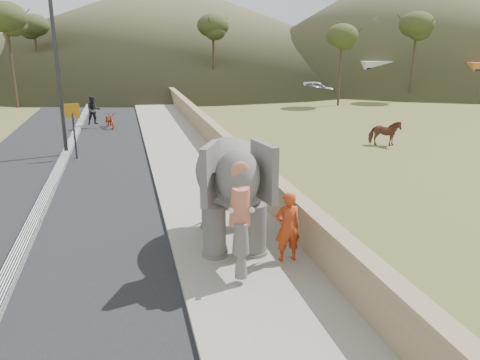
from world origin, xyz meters
name	(u,v)px	position (x,y,z in m)	size (l,w,h in m)	color
ground	(288,345)	(0.00, 0.00, 0.00)	(160.00, 160.00, 0.00)	olive
road	(51,190)	(-5.00, 10.00, 0.01)	(7.00, 120.00, 0.03)	black
median	(51,187)	(-5.00, 10.00, 0.11)	(0.35, 120.00, 0.22)	black
walkway	(196,178)	(0.00, 10.00, 0.07)	(3.00, 120.00, 0.15)	#9E9687
parapet	(239,163)	(1.65, 10.00, 0.55)	(0.30, 120.00, 1.10)	tan
lamppost	(62,42)	(-4.69, 15.33, 4.87)	(1.76, 0.36, 8.00)	#2F2F34
signboard	(73,122)	(-4.50, 14.46, 1.64)	(0.60, 0.08, 2.40)	#2D2D33
cow	(385,133)	(9.84, 13.69, 0.62)	(0.67, 1.48, 1.25)	brown
distant_car	(315,88)	(15.02, 34.72, 0.72)	(1.70, 4.23, 1.44)	#ABA9B0
bus_white	(416,77)	(25.49, 34.64, 1.55)	(2.50, 11.00, 3.10)	white
hill_right	(413,17)	(36.00, 52.00, 8.00)	(56.00, 56.00, 16.00)	brown
hill_far	(167,27)	(5.00, 70.00, 7.00)	(80.00, 80.00, 14.00)	brown
elephant_and_man	(232,189)	(0.02, 4.11, 1.49)	(2.43, 3.95, 2.70)	slate
motorcyclist	(103,116)	(-3.59, 21.98, 0.74)	(1.85, 1.93, 1.91)	maroon
trees	(175,59)	(1.35, 27.15, 3.77)	(48.63, 43.11, 8.62)	#473828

